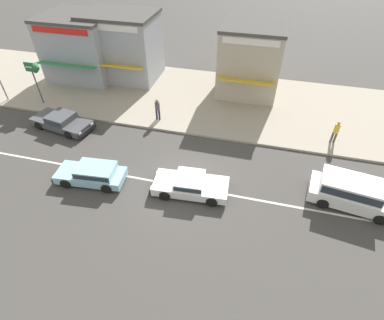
% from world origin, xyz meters
% --- Properties ---
extents(ground_plane, '(160.00, 160.00, 0.00)m').
position_xyz_m(ground_plane, '(0.00, 0.00, 0.00)').
color(ground_plane, '#423F3D').
extents(lane_centre_stripe, '(50.40, 0.14, 0.01)m').
position_xyz_m(lane_centre_stripe, '(0.00, 0.00, 0.00)').
color(lane_centre_stripe, silver).
rests_on(lane_centre_stripe, ground).
extents(kerb_strip, '(68.00, 10.00, 0.15)m').
position_xyz_m(kerb_strip, '(0.00, 9.85, 0.07)').
color(kerb_strip, '#9E9384').
rests_on(kerb_strip, ground).
extents(hatchback_pale_blue_0, '(4.10, 1.96, 1.10)m').
position_xyz_m(hatchback_pale_blue_0, '(-4.92, -0.79, 0.59)').
color(hatchback_pale_blue_0, '#93C6D6').
rests_on(hatchback_pale_blue_0, ground).
extents(minivan_white_3, '(4.70, 2.43, 1.56)m').
position_xyz_m(minivan_white_3, '(9.04, 1.01, 0.84)').
color(minivan_white_3, white).
rests_on(minivan_white_3, ground).
extents(sedan_white_4, '(4.31, 2.09, 1.06)m').
position_xyz_m(sedan_white_4, '(0.65, -0.24, 0.53)').
color(sedan_white_4, white).
rests_on(sedan_white_4, ground).
extents(sedan_dark_grey_5, '(4.66, 2.51, 1.06)m').
position_xyz_m(sedan_dark_grey_5, '(-9.66, 3.55, 0.53)').
color(sedan_dark_grey_5, '#47494F').
rests_on(sedan_dark_grey_5, ground).
extents(arrow_signboard, '(1.27, 0.77, 3.32)m').
position_xyz_m(arrow_signboard, '(-12.51, 6.03, 2.94)').
color(arrow_signboard, '#4C4C51').
rests_on(arrow_signboard, kerb_strip).
extents(pedestrian_near_clock, '(0.34, 0.34, 1.64)m').
position_xyz_m(pedestrian_near_clock, '(-3.35, 5.98, 1.10)').
color(pedestrian_near_clock, '#232838').
rests_on(pedestrian_near_clock, kerb_strip).
extents(pedestrian_by_shop, '(0.34, 0.34, 1.61)m').
position_xyz_m(pedestrian_by_shop, '(8.71, 6.21, 1.09)').
color(pedestrian_by_shop, '#4C4238').
rests_on(pedestrian_by_shop, kerb_strip).
extents(shopfront_corner_warung, '(5.70, 5.75, 5.17)m').
position_xyz_m(shopfront_corner_warung, '(-12.00, 11.53, 2.74)').
color(shopfront_corner_warung, '#999EA8').
rests_on(shopfront_corner_warung, kerb_strip).
extents(shopfront_mid_block, '(5.88, 5.14, 5.40)m').
position_xyz_m(shopfront_mid_block, '(-8.40, 12.10, 2.86)').
color(shopfront_mid_block, '#999EA8').
rests_on(shopfront_mid_block, kerb_strip).
extents(shopfront_far_kios, '(4.72, 5.67, 5.34)m').
position_xyz_m(shopfront_far_kios, '(2.40, 12.19, 2.82)').
color(shopfront_far_kios, '#B2A893').
rests_on(shopfront_far_kios, kerb_strip).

